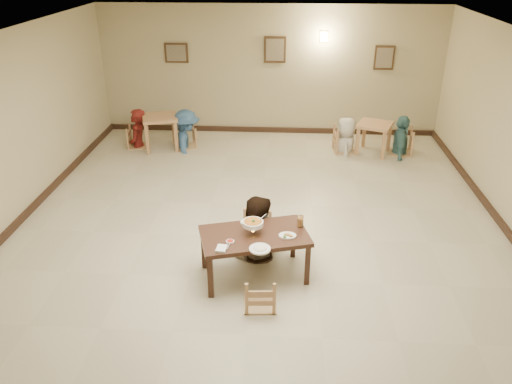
# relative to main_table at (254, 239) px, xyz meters

# --- Properties ---
(floor) EXTENTS (10.00, 10.00, 0.00)m
(floor) POSITION_rel_main_table_xyz_m (-0.01, 1.01, -0.59)
(floor) COLOR beige
(floor) RESTS_ON ground
(ceiling) EXTENTS (10.00, 10.00, 0.00)m
(ceiling) POSITION_rel_main_table_xyz_m (-0.01, 1.01, 2.41)
(ceiling) COLOR silver
(ceiling) RESTS_ON wall_back
(wall_back) EXTENTS (10.00, 0.00, 10.00)m
(wall_back) POSITION_rel_main_table_xyz_m (-0.01, 6.01, 0.91)
(wall_back) COLOR #C2B58F
(wall_back) RESTS_ON floor
(baseboard_back) EXTENTS (8.00, 0.06, 0.12)m
(baseboard_back) POSITION_rel_main_table_xyz_m (-0.01, 5.98, -0.53)
(baseboard_back) COLOR #322017
(baseboard_back) RESTS_ON floor
(baseboard_left) EXTENTS (0.06, 10.00, 0.12)m
(baseboard_left) POSITION_rel_main_table_xyz_m (-3.98, 1.01, -0.53)
(baseboard_left) COLOR #322017
(baseboard_left) RESTS_ON floor
(picture_a) EXTENTS (0.55, 0.04, 0.45)m
(picture_a) POSITION_rel_main_table_xyz_m (-2.21, 5.97, 1.31)
(picture_a) COLOR #3E2919
(picture_a) RESTS_ON wall_back
(picture_b) EXTENTS (0.50, 0.04, 0.60)m
(picture_b) POSITION_rel_main_table_xyz_m (0.09, 5.97, 1.41)
(picture_b) COLOR #3E2919
(picture_b) RESTS_ON wall_back
(picture_c) EXTENTS (0.45, 0.04, 0.55)m
(picture_c) POSITION_rel_main_table_xyz_m (2.59, 5.97, 1.26)
(picture_c) COLOR #3E2919
(picture_c) RESTS_ON wall_back
(wall_sconce) EXTENTS (0.16, 0.05, 0.22)m
(wall_sconce) POSITION_rel_main_table_xyz_m (1.19, 5.97, 1.71)
(wall_sconce) COLOR #FFD88C
(wall_sconce) RESTS_ON wall_back
(main_table) EXTENTS (1.59, 1.16, 0.67)m
(main_table) POSITION_rel_main_table_xyz_m (0.00, 0.00, 0.00)
(main_table) COLOR #3E2217
(main_table) RESTS_ON floor
(chair_far) EXTENTS (0.48, 0.48, 1.01)m
(chair_far) POSITION_rel_main_table_xyz_m (-0.04, 0.71, -0.09)
(chair_far) COLOR tan
(chair_far) RESTS_ON floor
(chair_near) EXTENTS (0.41, 0.41, 0.88)m
(chair_near) POSITION_rel_main_table_xyz_m (0.11, -0.64, -0.15)
(chair_near) COLOR tan
(chair_near) RESTS_ON floor
(main_diner) EXTENTS (0.92, 0.72, 1.85)m
(main_diner) POSITION_rel_main_table_xyz_m (-0.03, 0.59, 0.34)
(main_diner) COLOR gray
(main_diner) RESTS_ON floor
(curry_warmer) EXTENTS (0.32, 0.28, 0.26)m
(curry_warmer) POSITION_rel_main_table_xyz_m (-0.02, 0.02, 0.23)
(curry_warmer) COLOR silver
(curry_warmer) RESTS_ON main_table
(rice_plate_far) EXTENTS (0.30, 0.30, 0.07)m
(rice_plate_far) POSITION_rel_main_table_xyz_m (-0.06, 0.29, 0.09)
(rice_plate_far) COLOR white
(rice_plate_far) RESTS_ON main_table
(rice_plate_near) EXTENTS (0.28, 0.28, 0.06)m
(rice_plate_near) POSITION_rel_main_table_xyz_m (0.09, -0.38, 0.09)
(rice_plate_near) COLOR white
(rice_plate_near) RESTS_ON main_table
(fried_plate) EXTENTS (0.24, 0.24, 0.05)m
(fried_plate) POSITION_rel_main_table_xyz_m (0.44, -0.03, 0.10)
(fried_plate) COLOR white
(fried_plate) RESTS_ON main_table
(chili_dish) EXTENTS (0.11, 0.11, 0.02)m
(chili_dish) POSITION_rel_main_table_xyz_m (-0.30, -0.22, 0.09)
(chili_dish) COLOR white
(chili_dish) RESTS_ON main_table
(napkin_cutlery) EXTENTS (0.18, 0.26, 0.03)m
(napkin_cutlery) POSITION_rel_main_table_xyz_m (-0.39, -0.41, 0.09)
(napkin_cutlery) COLOR white
(napkin_cutlery) RESTS_ON main_table
(drink_glass) EXTENTS (0.08, 0.08, 0.16)m
(drink_glass) POSITION_rel_main_table_xyz_m (0.62, 0.24, 0.16)
(drink_glass) COLOR white
(drink_glass) RESTS_ON main_table
(bg_table_left) EXTENTS (0.93, 0.93, 0.75)m
(bg_table_left) POSITION_rel_main_table_xyz_m (-2.42, 4.77, 0.02)
(bg_table_left) COLOR tan
(bg_table_left) RESTS_ON floor
(bg_table_right) EXTENTS (0.89, 0.89, 0.69)m
(bg_table_right) POSITION_rel_main_table_xyz_m (2.32, 4.75, -0.04)
(bg_table_right) COLOR tan
(bg_table_right) RESTS_ON floor
(bg_chair_ll) EXTENTS (0.43, 0.43, 0.91)m
(bg_chair_ll) POSITION_rel_main_table_xyz_m (-2.98, 4.80, -0.14)
(bg_chair_ll) COLOR tan
(bg_chair_ll) RESTS_ON floor
(bg_chair_lr) EXTENTS (0.42, 0.42, 0.89)m
(bg_chair_lr) POSITION_rel_main_table_xyz_m (-1.87, 4.85, -0.15)
(bg_chair_lr) COLOR tan
(bg_chair_lr) RESTS_ON floor
(bg_chair_rl) EXTENTS (0.51, 0.51, 1.08)m
(bg_chair_rl) POSITION_rel_main_table_xyz_m (1.72, 4.82, -0.05)
(bg_chair_rl) COLOR tan
(bg_chair_rl) RESTS_ON floor
(bg_chair_rr) EXTENTS (0.50, 0.50, 1.07)m
(bg_chair_rr) POSITION_rel_main_table_xyz_m (2.92, 4.77, -0.06)
(bg_chair_rr) COLOR tan
(bg_chair_rr) RESTS_ON floor
(bg_diner_a) EXTENTS (0.44, 0.65, 1.77)m
(bg_diner_a) POSITION_rel_main_table_xyz_m (-2.98, 4.80, 0.29)
(bg_diner_a) COLOR #5E1613
(bg_diner_a) RESTS_ON floor
(bg_diner_b) EXTENTS (0.89, 1.25, 1.75)m
(bg_diner_b) POSITION_rel_main_table_xyz_m (-1.87, 4.85, 0.28)
(bg_diner_b) COLOR #38669E
(bg_diner_b) RESTS_ON floor
(bg_diner_c) EXTENTS (0.51, 0.77, 1.55)m
(bg_diner_c) POSITION_rel_main_table_xyz_m (1.72, 4.82, 0.19)
(bg_diner_c) COLOR silver
(bg_diner_c) RESTS_ON floor
(bg_diner_d) EXTENTS (0.57, 1.06, 1.71)m
(bg_diner_d) POSITION_rel_main_table_xyz_m (2.92, 4.77, 0.27)
(bg_diner_d) COLOR teal
(bg_diner_d) RESTS_ON floor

